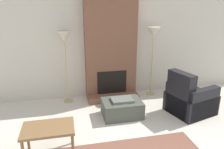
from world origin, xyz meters
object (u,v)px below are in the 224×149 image
Objects in this scene: ottoman at (122,108)px; floor_lamp_left at (64,41)px; armchair at (189,100)px; side_table at (48,131)px; floor_lamp_right at (154,36)px.

ottoman is 0.48× the size of floor_lamp_left.
armchair is 2.96m from side_table.
floor_lamp_left reaches higher than ottoman.
ottoman is at bearing -41.93° from floor_lamp_left.
ottoman is 0.78× the size of armchair.
armchair is 1.34× the size of side_table.
armchair is 0.60× the size of floor_lamp_right.
floor_lamp_right reaches higher than armchair.
ottoman is at bearing -136.67° from floor_lamp_right.
ottoman is at bearing 34.41° from side_table.
floor_lamp_right is (-0.39, 1.15, 1.21)m from armchair.
armchair is at bearing -24.62° from floor_lamp_left.
side_table reaches higher than ottoman.
ottoman is 1.95m from floor_lamp_right.
floor_lamp_left is 2.13m from floor_lamp_right.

